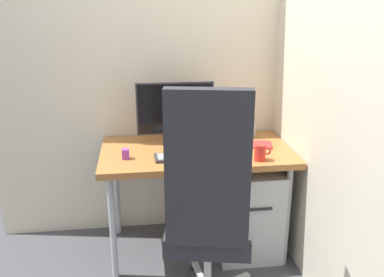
# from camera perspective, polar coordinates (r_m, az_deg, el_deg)

# --- Properties ---
(ground_plane) EXTENTS (8.00, 8.00, 0.00)m
(ground_plane) POSITION_cam_1_polar(r_m,az_deg,el_deg) (3.11, 0.54, -14.65)
(ground_plane) COLOR #4C4C51
(wall_back) EXTENTS (2.86, 0.04, 2.80)m
(wall_back) POSITION_cam_1_polar(r_m,az_deg,el_deg) (2.99, -0.40, 12.75)
(wall_back) COLOR beige
(wall_back) RESTS_ON ground_plane
(wall_side_right) EXTENTS (0.04, 2.28, 2.80)m
(wall_side_right) POSITION_cam_1_polar(r_m,az_deg,el_deg) (2.58, 16.40, 11.08)
(wall_side_right) COLOR beige
(wall_side_right) RESTS_ON ground_plane
(desk) EXTENTS (1.26, 0.69, 0.75)m
(desk) POSITION_cam_1_polar(r_m,az_deg,el_deg) (2.79, 0.58, -2.75)
(desk) COLOR #B27038
(desk) RESTS_ON ground_plane
(office_chair) EXTENTS (0.64, 0.63, 1.33)m
(office_chair) POSITION_cam_1_polar(r_m,az_deg,el_deg) (2.17, 2.20, -9.62)
(office_chair) COLOR black
(office_chair) RESTS_ON ground_plane
(filing_cabinet) EXTENTS (0.41, 0.53, 0.63)m
(filing_cabinet) POSITION_cam_1_polar(r_m,az_deg,el_deg) (2.97, 7.34, -9.39)
(filing_cabinet) COLOR silver
(filing_cabinet) RESTS_ON ground_plane
(monitor) EXTENTS (0.53, 0.13, 0.43)m
(monitor) POSITION_cam_1_polar(r_m,az_deg,el_deg) (2.82, -2.33, 3.92)
(monitor) COLOR #333338
(monitor) RESTS_ON desk
(keyboard) EXTENTS (0.42, 0.15, 0.02)m
(keyboard) POSITION_cam_1_polar(r_m,az_deg,el_deg) (2.62, -0.57, -2.46)
(keyboard) COLOR #333338
(keyboard) RESTS_ON desk
(mouse) EXTENTS (0.07, 0.09, 0.04)m
(mouse) POSITION_cam_1_polar(r_m,az_deg,el_deg) (2.73, 6.58, -1.41)
(mouse) COLOR #9EA0A5
(mouse) RESTS_ON desk
(pen_holder) EXTENTS (0.09, 0.09, 0.16)m
(pen_holder) POSITION_cam_1_polar(r_m,az_deg,el_deg) (3.07, 8.09, 1.24)
(pen_holder) COLOR #9EA0A5
(pen_holder) RESTS_ON desk
(notebook) EXTENTS (0.16, 0.17, 0.01)m
(notebook) POSITION_cam_1_polar(r_m,az_deg,el_deg) (2.87, 9.55, -0.84)
(notebook) COLOR #B23333
(notebook) RESTS_ON desk
(coffee_mug) EXTENTS (0.11, 0.07, 0.10)m
(coffee_mug) POSITION_cam_1_polar(r_m,az_deg,el_deg) (2.60, 9.37, -1.90)
(coffee_mug) COLOR red
(coffee_mug) RESTS_ON desk
(desk_clamp_accessory) EXTENTS (0.04, 0.04, 0.07)m
(desk_clamp_accessory) POSITION_cam_1_polar(r_m,az_deg,el_deg) (2.62, -9.12, -2.11)
(desk_clamp_accessory) COLOR purple
(desk_clamp_accessory) RESTS_ON desk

